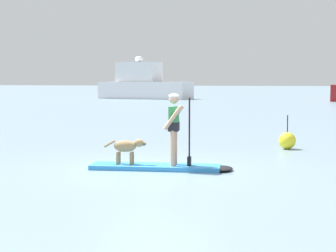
% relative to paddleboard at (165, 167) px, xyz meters
% --- Properties ---
extents(ground_plane, '(400.00, 400.00, 0.00)m').
position_rel_paddleboard_xyz_m(ground_plane, '(-0.22, -0.03, -0.05)').
color(ground_plane, gray).
extents(paddleboard, '(3.27, 1.17, 0.10)m').
position_rel_paddleboard_xyz_m(paddleboard, '(0.00, 0.00, 0.00)').
color(paddleboard, '#338CD8').
rests_on(paddleboard, ground_plane).
extents(person_paddler, '(0.64, 0.53, 1.61)m').
position_rel_paddleboard_xyz_m(person_paddler, '(0.21, 0.03, 0.98)').
color(person_paddler, tan).
rests_on(person_paddler, paddleboard).
extents(dog, '(0.98, 0.30, 0.58)m').
position_rel_paddleboard_xyz_m(dog, '(-0.86, -0.13, 0.44)').
color(dog, '#997A51').
rests_on(dog, paddleboard).
extents(moored_boat_port, '(10.49, 4.80, 4.69)m').
position_rel_paddleboard_xyz_m(moored_boat_port, '(-16.34, 45.39, 1.47)').
color(moored_boat_port, white).
rests_on(moored_boat_port, ground_plane).
extents(marker_buoy, '(0.50, 0.50, 1.00)m').
position_rel_paddleboard_xyz_m(marker_buoy, '(2.35, 4.50, 0.20)').
color(marker_buoy, yellow).
rests_on(marker_buoy, ground_plane).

